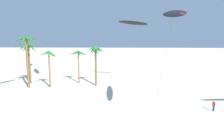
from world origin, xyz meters
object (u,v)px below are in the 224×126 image
Objects in this scene: palm_tree_1 at (49,58)px; flying_kite_4 at (133,23)px; palm_tree_4 at (96,54)px; palm_tree_2 at (28,50)px; flying_kite_2 at (173,13)px; palm_tree_0 at (26,46)px; person_near_left at (214,105)px; palm_tree_3 at (79,55)px.

flying_kite_4 is at bearing 12.96° from palm_tree_1.
palm_tree_2 is at bearing 175.18° from palm_tree_4.
flying_kite_2 is at bearing -35.10° from palm_tree_2.
palm_tree_0 reaches higher than palm_tree_2.
palm_tree_0 is 0.74× the size of flying_kite_2.
palm_tree_1 is at bearing 157.51° from person_near_left.
person_near_left is (31.91, -11.07, -7.74)m from palm_tree_0.
person_near_left is at bearing -35.58° from palm_tree_4.
palm_tree_4 is 21.09m from flying_kite_2.
flying_kite_2 reaches higher than palm_tree_0.
palm_tree_4 is at bearing -27.25° from palm_tree_3.
palm_tree_2 is at bearing 144.90° from flying_kite_2.
person_near_left is at bearing 26.37° from flying_kite_2.
palm_tree_3 is at bearing 152.75° from palm_tree_4.
palm_tree_0 is at bearing 160.86° from person_near_left.
palm_tree_0 is 28.97m from flying_kite_2.
flying_kite_4 is at bearing 16.05° from palm_tree_4.
palm_tree_4 is (14.74, -1.24, -0.67)m from palm_tree_2.
flying_kite_2 reaches higher than palm_tree_2.
palm_tree_4 is at bearing -163.95° from flying_kite_4.
palm_tree_2 is 14.80m from palm_tree_4.
flying_kite_4 is (21.44, 4.34, 4.64)m from palm_tree_0.
palm_tree_2 is 0.64× the size of flying_kite_4.
palm_tree_1 is (4.24, 0.38, -2.42)m from palm_tree_0.
flying_kite_2 is at bearing -51.58° from palm_tree_3.
flying_kite_4 reaches higher than palm_tree_2.
palm_tree_0 is 0.76× the size of flying_kite_4.
flying_kite_4 reaches higher than palm_tree_4.
palm_tree_2 reaches higher than person_near_left.
palm_tree_2 is 31.94m from flying_kite_2.
flying_kite_4 is (17.19, 3.96, 7.06)m from palm_tree_1.
flying_kite_2 is 9.04× the size of person_near_left.
palm_tree_0 is at bearing 148.95° from flying_kite_2.
palm_tree_1 is 26.26m from flying_kite_2.
person_near_left is at bearing -34.19° from palm_tree_3.
palm_tree_4 is at bearing 8.69° from palm_tree_0.
palm_tree_3 is 27.60m from person_near_left.
palm_tree_2 reaches higher than palm_tree_4.
palm_tree_0 is 4.90m from palm_tree_1.
person_near_left is (7.41, 3.67, -12.41)m from flying_kite_2.
palm_tree_4 is 10.44m from flying_kite_4.
person_near_left is at bearing -19.14° from palm_tree_0.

